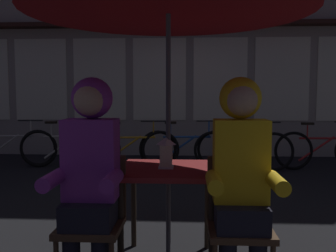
% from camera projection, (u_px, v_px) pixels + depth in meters
% --- Properties ---
extents(cafe_table, '(0.72, 0.72, 0.74)m').
position_uv_depth(cafe_table, '(168.00, 181.00, 2.83)').
color(cafe_table, maroon).
rests_on(cafe_table, ground_plane).
extents(lantern, '(0.11, 0.11, 0.23)m').
position_uv_depth(lantern, '(166.00, 152.00, 2.80)').
color(lantern, white).
rests_on(lantern, cafe_table).
extents(chair_left, '(0.40, 0.40, 0.87)m').
position_uv_depth(chair_left, '(93.00, 215.00, 2.51)').
color(chair_left, '#513823').
rests_on(chair_left, ground_plane).
extents(chair_right, '(0.40, 0.40, 0.87)m').
position_uv_depth(chair_right, '(239.00, 217.00, 2.45)').
color(chair_right, '#513823').
rests_on(chair_right, ground_plane).
extents(person_left_hooded, '(0.45, 0.56, 1.40)m').
position_uv_depth(person_left_hooded, '(90.00, 163.00, 2.42)').
color(person_left_hooded, black).
rests_on(person_left_hooded, ground_plane).
extents(person_right_hooded, '(0.45, 0.56, 1.40)m').
position_uv_depth(person_right_hooded, '(241.00, 165.00, 2.37)').
color(person_right_hooded, black).
rests_on(person_right_hooded, ground_plane).
extents(shopfront_building, '(10.00, 0.93, 6.20)m').
position_uv_depth(shopfront_building, '(160.00, 10.00, 8.02)').
color(shopfront_building, '#9E9389').
rests_on(shopfront_building, ground_plane).
extents(bicycle_nearest, '(1.68, 0.14, 0.84)m').
position_uv_depth(bicycle_nearest, '(9.00, 147.00, 6.77)').
color(bicycle_nearest, black).
rests_on(bicycle_nearest, ground_plane).
extents(bicycle_second, '(1.67, 0.26, 0.84)m').
position_uv_depth(bicycle_second, '(68.00, 147.00, 6.71)').
color(bicycle_second, black).
rests_on(bicycle_second, ground_plane).
extents(bicycle_third, '(1.68, 0.21, 0.84)m').
position_uv_depth(bicycle_third, '(131.00, 149.00, 6.55)').
color(bicycle_third, black).
rests_on(bicycle_third, ground_plane).
extents(bicycle_fourth, '(1.68, 0.16, 0.84)m').
position_uv_depth(bicycle_fourth, '(187.00, 148.00, 6.63)').
color(bicycle_fourth, black).
rests_on(bicycle_fourth, ground_plane).
extents(bicycle_fifth, '(1.68, 0.22, 0.84)m').
position_uv_depth(bicycle_fifth, '(243.00, 150.00, 6.40)').
color(bicycle_fifth, black).
rests_on(bicycle_fifth, ground_plane).
extents(bicycle_furthest, '(1.68, 0.11, 0.84)m').
position_uv_depth(bicycle_furthest, '(323.00, 150.00, 6.42)').
color(bicycle_furthest, black).
rests_on(bicycle_furthest, ground_plane).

